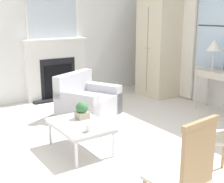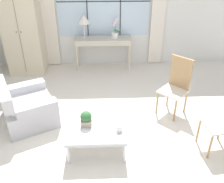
{
  "view_description": "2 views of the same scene",
  "coord_description": "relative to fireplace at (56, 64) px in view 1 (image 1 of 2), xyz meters",
  "views": [
    {
      "loc": [
        3.37,
        -2.13,
        1.83
      ],
      "look_at": [
        -0.12,
        0.18,
        0.79
      ],
      "focal_mm": 50.0,
      "sensor_mm": 36.0,
      "label": 1
    },
    {
      "loc": [
        -0.05,
        -3.22,
        2.79
      ],
      "look_at": [
        0.08,
        0.14,
        0.79
      ],
      "focal_mm": 40.0,
      "sensor_mm": 36.0,
      "label": 2
    }
  ],
  "objects": [
    {
      "name": "pillar_candle",
      "position": [
        3.08,
        -0.92,
        -0.31
      ],
      "size": [
        0.12,
        0.12,
        0.11
      ],
      "color": "silver",
      "rests_on": "coffee_table"
    },
    {
      "name": "armchair_upholstered",
      "position": [
        1.48,
        -0.05,
        -0.5
      ],
      "size": [
        1.19,
        1.26,
        0.79
      ],
      "color": "#B2B2B7",
      "rests_on": "ground_plane"
    },
    {
      "name": "coffee_table",
      "position": [
        2.74,
        -0.86,
        -0.4
      ],
      "size": [
        0.91,
        0.65,
        0.4
      ],
      "color": "silver",
      "rests_on": "ground_plane"
    },
    {
      "name": "armoire",
      "position": [
        1.0,
        2.06,
        0.37
      ],
      "size": [
        0.92,
        0.71,
        2.26
      ],
      "color": "beige",
      "rests_on": "ground_plane"
    },
    {
      "name": "wall_left",
      "position": [
        -0.12,
        0.03,
        0.64
      ],
      "size": [
        0.06,
        7.2,
        2.8
      ],
      "primitive_type": "cube",
      "color": "silver",
      "rests_on": "ground_plane"
    },
    {
      "name": "potted_plant_small",
      "position": [
        2.59,
        -0.76,
        -0.24
      ],
      "size": [
        0.17,
        0.17,
        0.24
      ],
      "color": "tan",
      "rests_on": "coffee_table"
    },
    {
      "name": "table_lamp",
      "position": [
        2.43,
        2.16,
        0.49
      ],
      "size": [
        0.29,
        0.29,
        0.57
      ],
      "color": "silver",
      "rests_on": "console_table"
    },
    {
      "name": "side_chair_wooden",
      "position": [
        4.2,
        0.15,
        -0.16
      ],
      "size": [
        0.62,
        0.62,
        1.08
      ],
      "color": "beige",
      "rests_on": "ground_plane"
    },
    {
      "name": "accent_chair_wooden",
      "position": [
        4.68,
        -0.89,
        -0.18
      ],
      "size": [
        0.49,
        0.49,
        1.04
      ],
      "color": "beige",
      "rests_on": "ground_plane"
    },
    {
      "name": "ground_plane",
      "position": [
        2.91,
        -0.57,
        -0.76
      ],
      "size": [
        14.0,
        14.0,
        0.0
      ],
      "primitive_type": "plane",
      "color": "silver"
    },
    {
      "name": "fireplace",
      "position": [
        0.0,
        0.0,
        0.0
      ],
      "size": [
        0.34,
        1.42,
        2.25
      ],
      "color": "black",
      "rests_on": "ground_plane"
    }
  ]
}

